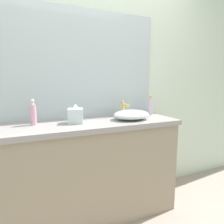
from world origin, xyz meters
TOP-DOWN VIEW (x-y plane):
  - bathroom_wall_rear at (0.00, 0.73)m, footprint 6.00×0.06m
  - vanity_counter at (-0.02, 0.43)m, footprint 1.58×0.51m
  - wall_mirror_panel at (-0.02, 0.69)m, footprint 1.52×0.01m
  - sink_basin at (0.36, 0.40)m, footprint 0.35×0.27m
  - faucet at (0.36, 0.55)m, footprint 0.03×0.14m
  - soap_dispenser at (0.67, 0.54)m, footprint 0.05×0.05m
  - lotion_bottle at (-0.49, 0.51)m, footprint 0.05×0.05m
  - tissue_box at (-0.16, 0.45)m, footprint 0.15×0.15m

SIDE VIEW (x-z plane):
  - vanity_counter at x=-0.02m, z-range 0.00..0.91m
  - sink_basin at x=0.36m, z-range 0.91..1.00m
  - tissue_box at x=-0.16m, z-range 0.89..1.06m
  - lotion_bottle at x=-0.49m, z-range 0.89..1.10m
  - faucet at x=0.36m, z-range 0.92..1.08m
  - soap_dispenser at x=0.67m, z-range 0.89..1.11m
  - bathroom_wall_rear at x=0.00m, z-range 0.00..2.60m
  - wall_mirror_panel at x=-0.02m, z-range 0.91..1.94m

